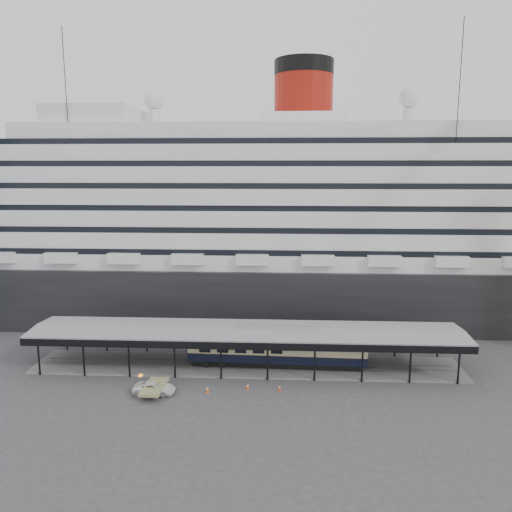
% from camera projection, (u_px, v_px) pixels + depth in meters
% --- Properties ---
extents(ground, '(200.00, 200.00, 0.00)m').
position_uv_depth(ground, '(244.00, 382.00, 61.01)').
color(ground, '#363639').
rests_on(ground, ground).
extents(cruise_ship, '(130.00, 30.00, 43.90)m').
position_uv_depth(cruise_ship, '(257.00, 210.00, 89.27)').
color(cruise_ship, black).
rests_on(cruise_ship, ground).
extents(platform_canopy, '(56.00, 9.18, 5.30)m').
position_uv_depth(platform_canopy, '(247.00, 349.00, 65.51)').
color(platform_canopy, slate).
rests_on(platform_canopy, ground).
extents(port_truck, '(4.96, 2.43, 1.36)m').
position_uv_depth(port_truck, '(154.00, 388.00, 57.84)').
color(port_truck, white).
rests_on(port_truck, ground).
extents(pullman_carriage, '(23.26, 3.83, 22.75)m').
position_uv_depth(pullman_carriage, '(277.00, 347.00, 65.24)').
color(pullman_carriage, black).
rests_on(pullman_carriage, ground).
extents(traffic_cone_left, '(0.46, 0.46, 0.76)m').
position_uv_depth(traffic_cone_left, '(248.00, 386.00, 59.00)').
color(traffic_cone_left, '#E1500C').
rests_on(traffic_cone_left, ground).
extents(traffic_cone_mid, '(0.43, 0.43, 0.78)m').
position_uv_depth(traffic_cone_mid, '(207.00, 389.00, 58.22)').
color(traffic_cone_mid, '#ED590D').
rests_on(traffic_cone_mid, ground).
extents(traffic_cone_right, '(0.38, 0.38, 0.67)m').
position_uv_depth(traffic_cone_right, '(279.00, 388.00, 58.72)').
color(traffic_cone_right, red).
rests_on(traffic_cone_right, ground).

